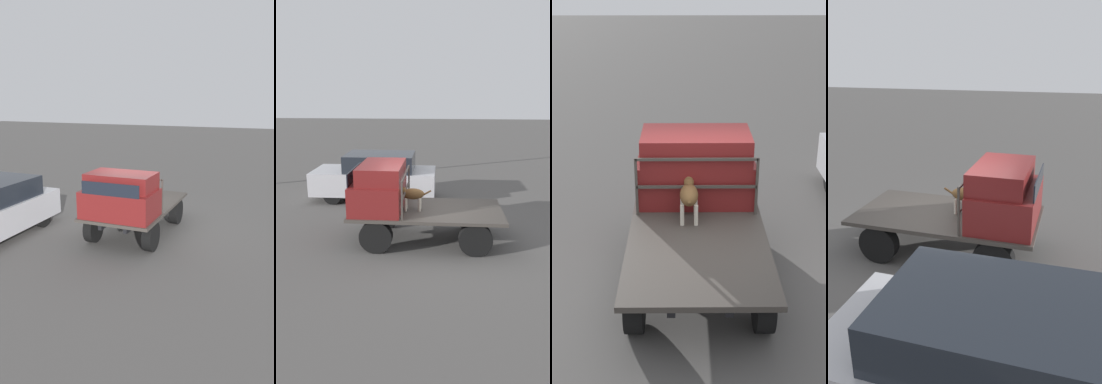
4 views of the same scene
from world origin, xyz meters
The scene contains 6 objects.
ground_plane centered at (0.00, 0.00, 0.00)m, with size 80.00×80.00×0.00m, color #514F4C.
flatbed_truck centered at (0.00, 0.00, 0.60)m, with size 3.74×1.98×0.84m.
truck_cab centered at (1.18, 0.00, 1.38)m, with size 1.22×1.86×1.14m.
truck_headboard centered at (0.53, 0.00, 1.45)m, with size 0.04×1.86×0.93m.
dog centered at (0.41, 0.12, 1.26)m, with size 0.94×0.27×0.68m.
parked_sedan centered at (1.92, -3.62, 0.81)m, with size 4.20×1.80×1.61m.
Camera 4 is at (2.38, -6.72, 3.86)m, focal length 35.00 mm.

